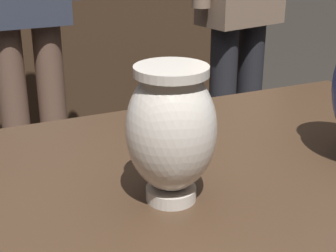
{
  "coord_description": "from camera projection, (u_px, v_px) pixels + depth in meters",
  "views": [
    {
      "loc": [
        -0.29,
        -0.66,
        1.17
      ],
      "look_at": [
        -0.01,
        -0.03,
        0.9
      ],
      "focal_mm": 54.31,
      "sensor_mm": 36.0,
      "label": 1
    }
  ],
  "objects": [
    {
      "name": "vase_centerpiece",
      "position": [
        171.0,
        130.0,
        0.7
      ],
      "size": [
        0.13,
        0.13,
        0.2
      ],
      "color": "silver",
      "rests_on": "display_plinth"
    },
    {
      "name": "back_display_shelf",
      "position": [
        2.0,
        58.0,
        2.78
      ],
      "size": [
        2.6,
        0.4,
        0.99
      ],
      "color": "#422D1E",
      "rests_on": "ground_plane"
    }
  ]
}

